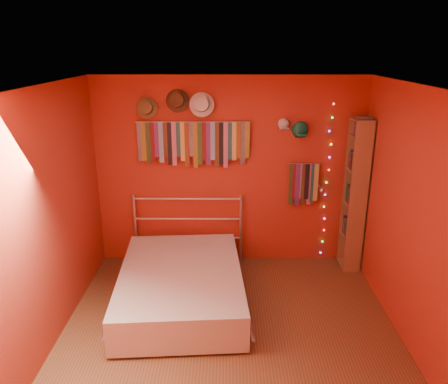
{
  "coord_description": "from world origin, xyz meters",
  "views": [
    {
      "loc": [
        -0.03,
        -3.77,
        2.83
      ],
      "look_at": [
        -0.06,
        0.9,
        1.26
      ],
      "focal_mm": 35.0,
      "sensor_mm": 36.0,
      "label": 1
    }
  ],
  "objects_px": {
    "bed": "(181,285)",
    "tie_rack": "(194,142)",
    "bookshelf": "(358,195)",
    "reading_lamp": "(321,190)"
  },
  "relations": [
    {
      "from": "reading_lamp",
      "to": "bed",
      "type": "xyz_separation_m",
      "value": [
        -1.73,
        -0.88,
        -0.87
      ]
    },
    {
      "from": "tie_rack",
      "to": "bookshelf",
      "type": "bearing_deg",
      "value": -4.19
    },
    {
      "from": "reading_lamp",
      "to": "bookshelf",
      "type": "xyz_separation_m",
      "value": [
        0.48,
        0.01,
        -0.07
      ]
    },
    {
      "from": "reading_lamp",
      "to": "bed",
      "type": "relative_size",
      "value": 0.15
    },
    {
      "from": "bookshelf",
      "to": "bed",
      "type": "distance_m",
      "value": 2.51
    },
    {
      "from": "tie_rack",
      "to": "bed",
      "type": "bearing_deg",
      "value": -95.4
    },
    {
      "from": "tie_rack",
      "to": "reading_lamp",
      "type": "bearing_deg",
      "value": -5.8
    },
    {
      "from": "bed",
      "to": "tie_rack",
      "type": "bearing_deg",
      "value": 80.67
    },
    {
      "from": "tie_rack",
      "to": "bookshelf",
      "type": "xyz_separation_m",
      "value": [
        2.11,
        -0.15,
        -0.66
      ]
    },
    {
      "from": "reading_lamp",
      "to": "bed",
      "type": "bearing_deg",
      "value": -153.02
    }
  ]
}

